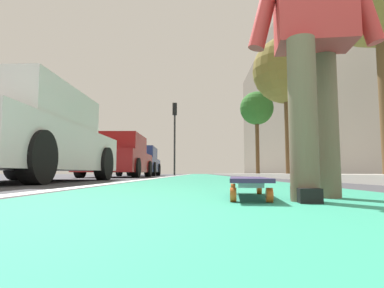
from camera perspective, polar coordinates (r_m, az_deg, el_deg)
The scene contains 13 objects.
ground_plane at distance 10.62m, azimuth 1.96°, elevation -5.98°, with size 80.00×80.00×0.00m, color #38383D.
bike_lane_paint at distance 24.62m, azimuth 1.55°, elevation -5.55°, with size 56.00×2.34×0.00m, color #288466.
lane_stripe_white at distance 20.66m, azimuth -2.07°, elevation -5.61°, with size 52.00×0.16×0.01m, color silver.
sidewalk_curb at distance 18.98m, azimuth 12.46°, elevation -5.35°, with size 52.00×3.20×0.12m, color #9E9B93.
building_facade at distance 24.34m, azimuth 17.27°, elevation 9.37°, with size 40.00×1.20×12.36m, color #665E54.
skateboard at distance 1.86m, azimuth 9.98°, elevation -6.56°, with size 0.86×0.29×0.11m.
skater_person at distance 1.97m, azimuth 20.82°, elevation 19.00°, with size 0.44×0.72×1.64m.
parked_car_near at distance 5.83m, azimuth -27.73°, elevation 1.08°, with size 4.28×2.01×1.49m.
parked_car_mid at distance 11.55m, azimuth -13.08°, elevation -2.31°, with size 4.12×2.00×1.47m.
parked_car_far at distance 17.03m, azimuth -9.21°, elevation -3.19°, with size 4.42×1.98×1.50m.
traffic_light at distance 21.05m, azimuth -3.11°, elevation 3.30°, with size 0.33×0.28×4.77m.
street_tree_mid at distance 12.77m, azimuth 16.44°, elevation 12.43°, with size 2.49×2.49×5.23m.
street_tree_far at distance 18.51m, azimuth 11.47°, elevation 6.14°, with size 1.88×1.88×4.74m.
Camera 1 is at (-0.62, 0.13, 0.14)m, focal length 29.87 mm.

